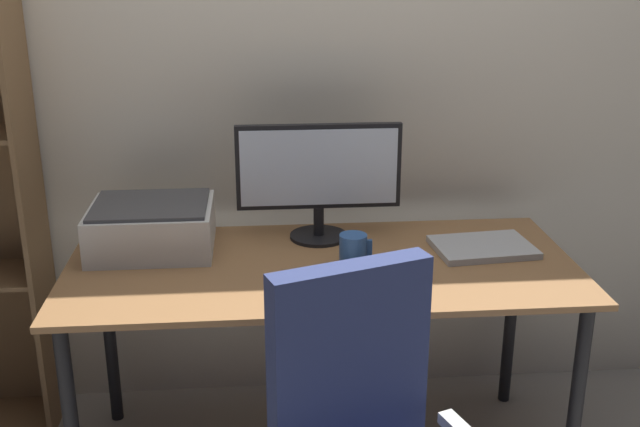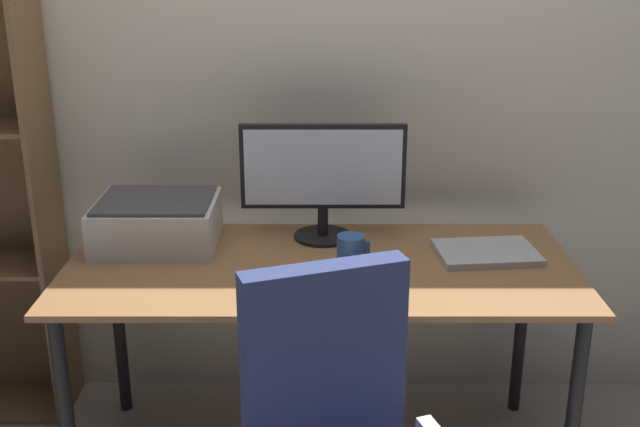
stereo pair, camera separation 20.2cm
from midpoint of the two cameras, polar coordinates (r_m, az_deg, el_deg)
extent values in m
cube|color=beige|center=(2.84, -2.91, 11.05)|extent=(6.40, 0.10, 2.60)
cube|color=olive|center=(2.47, -2.23, -3.96)|extent=(1.62, 0.74, 0.02)
cylinder|color=black|center=(2.52, 16.11, -13.79)|extent=(0.04, 0.04, 0.72)
cylinder|color=black|center=(2.98, -17.18, -8.47)|extent=(0.04, 0.04, 0.72)
cylinder|color=black|center=(3.03, 12.04, -7.53)|extent=(0.04, 0.04, 0.72)
cylinder|color=black|center=(2.68, -2.26, -1.70)|extent=(0.20, 0.20, 0.01)
cylinder|color=black|center=(2.66, -2.27, -0.58)|extent=(0.04, 0.04, 0.10)
cube|color=black|center=(2.60, -2.33, 3.46)|extent=(0.56, 0.03, 0.29)
cube|color=silver|center=(2.59, -2.31, 3.37)|extent=(0.53, 0.01, 0.26)
cube|color=silver|center=(2.27, -2.21, -5.58)|extent=(0.29, 0.12, 0.02)
cube|color=black|center=(2.29, 3.15, -5.21)|extent=(0.07, 0.10, 0.03)
cylinder|color=#285193|center=(2.42, 0.07, -2.82)|extent=(0.09, 0.09, 0.11)
cube|color=#285193|center=(2.42, 1.29, -2.66)|extent=(0.02, 0.01, 0.06)
cube|color=#B7BABC|center=(2.61, 9.76, -2.50)|extent=(0.34, 0.26, 0.02)
cube|color=silver|center=(2.64, -14.45, -1.08)|extent=(0.40, 0.34, 0.15)
cube|color=#424244|center=(2.61, -14.60, 0.59)|extent=(0.37, 0.31, 0.01)
cube|color=navy|center=(1.88, -0.95, -11.18)|extent=(0.40, 0.20, 0.52)
cube|color=brown|center=(2.88, -22.36, 0.50)|extent=(0.02, 0.28, 1.70)
camera|label=1|loc=(0.10, -92.42, -0.84)|focal=43.39mm
camera|label=2|loc=(0.10, 87.58, 0.84)|focal=43.39mm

